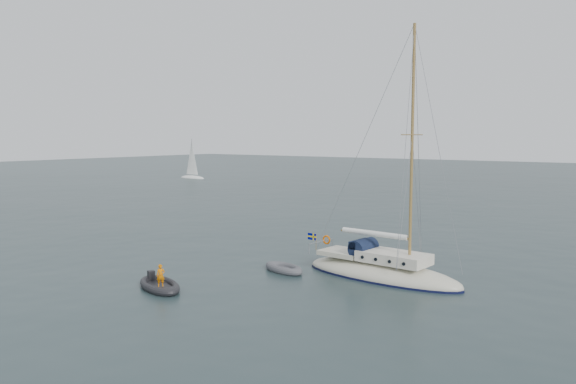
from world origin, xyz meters
The scene contains 5 objects.
ground centered at (0.00, 0.00, 0.00)m, with size 300.00×300.00×0.00m, color black.
sailboat centered at (2.55, 1.61, 1.05)m, with size 9.74×2.92×13.87m.
dinghy centered at (-2.59, -0.34, 0.18)m, with size 2.91×1.32×0.42m.
rib centered at (-5.58, -6.87, 0.21)m, with size 3.56×1.62×1.31m.
distant_yacht_a centered at (-56.89, 46.82, 3.21)m, with size 5.67×3.03×7.52m.
Camera 1 is at (15.58, -25.58, 7.65)m, focal length 35.00 mm.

